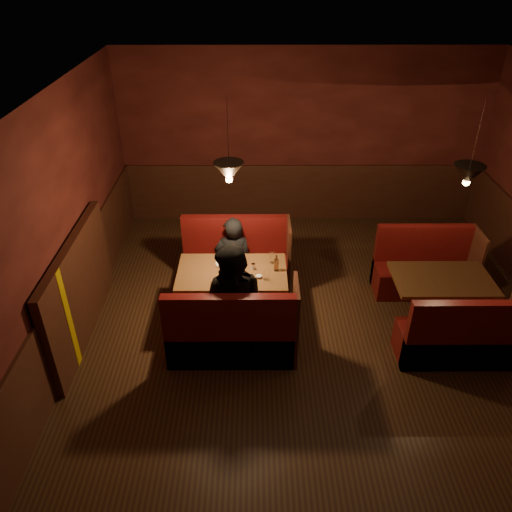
{
  "coord_description": "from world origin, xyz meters",
  "views": [
    {
      "loc": [
        -0.82,
        -4.46,
        4.19
      ],
      "look_at": [
        -0.79,
        0.68,
        0.95
      ],
      "focal_mm": 35.0,
      "sensor_mm": 36.0,
      "label": 1
    }
  ],
  "objects_px": {
    "main_table": "(233,282)",
    "second_bench_near": "(459,341)",
    "diner_a": "(233,243)",
    "main_bench_near": "(233,337)",
    "second_table": "(440,290)",
    "second_bench_far": "(423,271)",
    "diner_b": "(235,288)",
    "main_bench_far": "(237,264)"
  },
  "relations": [
    {
      "from": "second_bench_near",
      "to": "diner_b",
      "type": "height_order",
      "value": "diner_b"
    },
    {
      "from": "second_bench_far",
      "to": "main_bench_far",
      "type": "bearing_deg",
      "value": 176.8
    },
    {
      "from": "main_table",
      "to": "diner_a",
      "type": "bearing_deg",
      "value": 92.07
    },
    {
      "from": "second_table",
      "to": "main_table",
      "type": "bearing_deg",
      "value": 177.89
    },
    {
      "from": "main_table",
      "to": "second_bench_near",
      "type": "relative_size",
      "value": 1.02
    },
    {
      "from": "main_bench_far",
      "to": "second_bench_near",
      "type": "distance_m",
      "value": 3.05
    },
    {
      "from": "diner_b",
      "to": "diner_a",
      "type": "bearing_deg",
      "value": 114.69
    },
    {
      "from": "main_bench_far",
      "to": "second_bench_near",
      "type": "relative_size",
      "value": 1.12
    },
    {
      "from": "main_table",
      "to": "second_bench_far",
      "type": "relative_size",
      "value": 1.02
    },
    {
      "from": "second_bench_far",
      "to": "second_table",
      "type": "bearing_deg",
      "value": -92.2
    },
    {
      "from": "diner_b",
      "to": "second_bench_near",
      "type": "bearing_deg",
      "value": 15.72
    },
    {
      "from": "second_bench_far",
      "to": "diner_a",
      "type": "relative_size",
      "value": 0.92
    },
    {
      "from": "main_table",
      "to": "second_bench_far",
      "type": "xyz_separation_m",
      "value": [
        2.62,
        0.63,
        -0.26
      ]
    },
    {
      "from": "second_bench_far",
      "to": "diner_b",
      "type": "distance_m",
      "value": 2.89
    },
    {
      "from": "main_bench_near",
      "to": "second_bench_near",
      "type": "xyz_separation_m",
      "value": [
        2.61,
        -0.05,
        -0.02
      ]
    },
    {
      "from": "main_table",
      "to": "main_bench_far",
      "type": "relative_size",
      "value": 0.91
    },
    {
      "from": "second_table",
      "to": "second_bench_far",
      "type": "bearing_deg",
      "value": 87.8
    },
    {
      "from": "main_table",
      "to": "diner_a",
      "type": "height_order",
      "value": "diner_a"
    },
    {
      "from": "main_table",
      "to": "second_table",
      "type": "distance_m",
      "value": 2.6
    },
    {
      "from": "main_bench_near",
      "to": "second_table",
      "type": "relative_size",
      "value": 1.24
    },
    {
      "from": "main_bench_far",
      "to": "diner_a",
      "type": "xyz_separation_m",
      "value": [
        -0.04,
        -0.07,
        0.4
      ]
    },
    {
      "from": "main_bench_near",
      "to": "second_bench_far",
      "type": "distance_m",
      "value": 2.96
    },
    {
      "from": "second_table",
      "to": "diner_b",
      "type": "height_order",
      "value": "diner_b"
    },
    {
      "from": "main_bench_near",
      "to": "second_table",
      "type": "xyz_separation_m",
      "value": [
        2.58,
        0.68,
        0.18
      ]
    },
    {
      "from": "main_bench_far",
      "to": "diner_a",
      "type": "height_order",
      "value": "diner_a"
    },
    {
      "from": "main_bench_near",
      "to": "second_bench_far",
      "type": "relative_size",
      "value": 1.12
    },
    {
      "from": "main_bench_far",
      "to": "second_bench_far",
      "type": "height_order",
      "value": "main_bench_far"
    },
    {
      "from": "second_table",
      "to": "diner_a",
      "type": "relative_size",
      "value": 0.83
    },
    {
      "from": "second_bench_near",
      "to": "diner_b",
      "type": "distance_m",
      "value": 2.65
    },
    {
      "from": "main_bench_far",
      "to": "second_table",
      "type": "height_order",
      "value": "main_bench_far"
    },
    {
      "from": "main_table",
      "to": "diner_a",
      "type": "distance_m",
      "value": 0.72
    },
    {
      "from": "second_bench_far",
      "to": "diner_a",
      "type": "distance_m",
      "value": 2.68
    },
    {
      "from": "second_table",
      "to": "second_bench_near",
      "type": "bearing_deg",
      "value": -87.8
    },
    {
      "from": "second_table",
      "to": "diner_b",
      "type": "bearing_deg",
      "value": -169.74
    },
    {
      "from": "main_table",
      "to": "second_bench_near",
      "type": "bearing_deg",
      "value": -17.31
    },
    {
      "from": "second_table",
      "to": "diner_a",
      "type": "height_order",
      "value": "diner_a"
    },
    {
      "from": "main_bench_near",
      "to": "diner_b",
      "type": "bearing_deg",
      "value": 82.25
    },
    {
      "from": "second_table",
      "to": "second_bench_far",
      "type": "distance_m",
      "value": 0.75
    },
    {
      "from": "second_table",
      "to": "second_bench_far",
      "type": "height_order",
      "value": "second_bench_far"
    },
    {
      "from": "main_bench_far",
      "to": "second_bench_near",
      "type": "bearing_deg",
      "value": -31.37
    },
    {
      "from": "main_bench_far",
      "to": "second_table",
      "type": "bearing_deg",
      "value": -18.59
    },
    {
      "from": "main_table",
      "to": "second_bench_near",
      "type": "xyz_separation_m",
      "value": [
        2.62,
        -0.82,
        -0.26
      ]
    }
  ]
}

